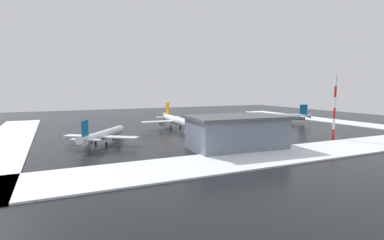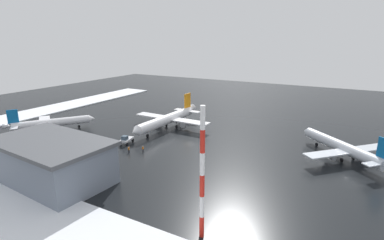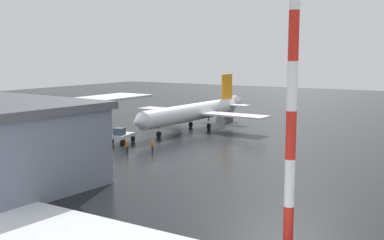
{
  "view_description": "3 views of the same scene",
  "coord_description": "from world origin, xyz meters",
  "px_view_note": "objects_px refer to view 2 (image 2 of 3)",
  "views": [
    {
      "loc": [
        -53.8,
        -104.6,
        16.3
      ],
      "look_at": [
        -5.93,
        -1.52,
        3.76
      ],
      "focal_mm": 28.0,
      "sensor_mm": 36.0,
      "label": 1
    },
    {
      "loc": [
        41.96,
        -73.97,
        28.33
      ],
      "look_at": [
        -0.44,
        2.23,
        4.47
      ],
      "focal_mm": 28.0,
      "sensor_mm": 36.0,
      "label": 2
    },
    {
      "loc": [
        35.92,
        -70.46,
        13.69
      ],
      "look_at": [
        -5.42,
        -4.53,
        3.0
      ],
      "focal_mm": 45.0,
      "sensor_mm": 36.0,
      "label": 3
    }
  ],
  "objects_px": {
    "antenna_mast": "(202,175)",
    "airplane_parked_starboard": "(50,123)",
    "airplane_parked_portside": "(168,119)",
    "cargo_hangar": "(51,160)",
    "ground_crew_beside_wing": "(129,149)",
    "ground_crew_mid_apron": "(143,149)",
    "airplane_distant_tail": "(343,147)",
    "pushback_tug": "(126,139)"
  },
  "relations": [
    {
      "from": "antenna_mast",
      "to": "airplane_parked_starboard",
      "type": "bearing_deg",
      "value": 160.54
    },
    {
      "from": "airplane_parked_portside",
      "to": "airplane_parked_starboard",
      "type": "xyz_separation_m",
      "value": [
        -31.1,
        -20.08,
        -0.6
      ]
    },
    {
      "from": "cargo_hangar",
      "to": "ground_crew_beside_wing",
      "type": "bearing_deg",
      "value": 84.28
    },
    {
      "from": "cargo_hangar",
      "to": "airplane_parked_starboard",
      "type": "bearing_deg",
      "value": 148.26
    },
    {
      "from": "airplane_parked_starboard",
      "to": "antenna_mast",
      "type": "relative_size",
      "value": 1.15
    },
    {
      "from": "ground_crew_mid_apron",
      "to": "cargo_hangar",
      "type": "bearing_deg",
      "value": 13.55
    },
    {
      "from": "ground_crew_mid_apron",
      "to": "airplane_distant_tail",
      "type": "bearing_deg",
      "value": 143.89
    },
    {
      "from": "ground_crew_beside_wing",
      "to": "cargo_hangar",
      "type": "distance_m",
      "value": 20.07
    },
    {
      "from": "airplane_parked_portside",
      "to": "ground_crew_mid_apron",
      "type": "relative_size",
      "value": 19.1
    },
    {
      "from": "airplane_parked_starboard",
      "to": "ground_crew_beside_wing",
      "type": "bearing_deg",
      "value": -58.94
    },
    {
      "from": "airplane_distant_tail",
      "to": "pushback_tug",
      "type": "height_order",
      "value": "airplane_distant_tail"
    },
    {
      "from": "airplane_parked_portside",
      "to": "ground_crew_mid_apron",
      "type": "xyz_separation_m",
      "value": [
        5.91,
        -20.53,
        -2.24
      ]
    },
    {
      "from": "airplane_distant_tail",
      "to": "ground_crew_beside_wing",
      "type": "bearing_deg",
      "value": 68.6
    },
    {
      "from": "airplane_parked_starboard",
      "to": "ground_crew_mid_apron",
      "type": "relative_size",
      "value": 13.39
    },
    {
      "from": "airplane_distant_tail",
      "to": "ground_crew_beside_wing",
      "type": "height_order",
      "value": "airplane_distant_tail"
    },
    {
      "from": "antenna_mast",
      "to": "cargo_hangar",
      "type": "xyz_separation_m",
      "value": [
        -34.87,
        1.17,
        -5.48
      ]
    },
    {
      "from": "airplane_parked_portside",
      "to": "antenna_mast",
      "type": "relative_size",
      "value": 1.65
    },
    {
      "from": "ground_crew_mid_apron",
      "to": "cargo_hangar",
      "type": "relative_size",
      "value": 0.07
    },
    {
      "from": "airplane_parked_portside",
      "to": "ground_crew_mid_apron",
      "type": "distance_m",
      "value": 21.48
    },
    {
      "from": "pushback_tug",
      "to": "cargo_hangar",
      "type": "height_order",
      "value": "cargo_hangar"
    },
    {
      "from": "airplane_parked_portside",
      "to": "pushback_tug",
      "type": "relative_size",
      "value": 6.6
    },
    {
      "from": "ground_crew_mid_apron",
      "to": "airplane_parked_starboard",
      "type": "bearing_deg",
      "value": -61.29
    },
    {
      "from": "airplane_parked_portside",
      "to": "airplane_distant_tail",
      "type": "relative_size",
      "value": 1.44
    },
    {
      "from": "airplane_parked_portside",
      "to": "cargo_hangar",
      "type": "height_order",
      "value": "airplane_parked_portside"
    },
    {
      "from": "airplane_parked_portside",
      "to": "antenna_mast",
      "type": "height_order",
      "value": "antenna_mast"
    },
    {
      "from": "ground_crew_mid_apron",
      "to": "ground_crew_beside_wing",
      "type": "xyz_separation_m",
      "value": [
        -2.87,
        -2.11,
        0.0
      ]
    },
    {
      "from": "airplane_parked_portside",
      "to": "ground_crew_beside_wing",
      "type": "bearing_deg",
      "value": 9.64
    },
    {
      "from": "ground_crew_mid_apron",
      "to": "antenna_mast",
      "type": "relative_size",
      "value": 0.09
    },
    {
      "from": "airplane_parked_starboard",
      "to": "cargo_hangar",
      "type": "height_order",
      "value": "cargo_hangar"
    },
    {
      "from": "pushback_tug",
      "to": "ground_crew_mid_apron",
      "type": "bearing_deg",
      "value": 58.96
    },
    {
      "from": "ground_crew_mid_apron",
      "to": "ground_crew_beside_wing",
      "type": "height_order",
      "value": "same"
    },
    {
      "from": "pushback_tug",
      "to": "antenna_mast",
      "type": "distance_m",
      "value": 45.66
    },
    {
      "from": "airplane_distant_tail",
      "to": "pushback_tug",
      "type": "relative_size",
      "value": 4.59
    },
    {
      "from": "airplane_parked_portside",
      "to": "cargo_hangar",
      "type": "relative_size",
      "value": 1.26
    },
    {
      "from": "airplane_distant_tail",
      "to": "cargo_hangar",
      "type": "distance_m",
      "value": 66.29
    },
    {
      "from": "ground_crew_beside_wing",
      "to": "cargo_hangar",
      "type": "height_order",
      "value": "cargo_hangar"
    },
    {
      "from": "airplane_parked_portside",
      "to": "cargo_hangar",
      "type": "xyz_separation_m",
      "value": [
        -0.23,
        -42.13,
        1.23
      ]
    },
    {
      "from": "airplane_distant_tail",
      "to": "antenna_mast",
      "type": "bearing_deg",
      "value": 112.69
    },
    {
      "from": "pushback_tug",
      "to": "ground_crew_beside_wing",
      "type": "distance_m",
      "value": 7.18
    },
    {
      "from": "airplane_parked_portside",
      "to": "airplane_parked_starboard",
      "type": "distance_m",
      "value": 37.02
    },
    {
      "from": "ground_crew_mid_apron",
      "to": "antenna_mast",
      "type": "xyz_separation_m",
      "value": [
        28.73,
        -22.77,
        8.96
      ]
    },
    {
      "from": "pushback_tug",
      "to": "ground_crew_beside_wing",
      "type": "xyz_separation_m",
      "value": [
        5.18,
        -4.96,
        -0.31
      ]
    }
  ]
}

